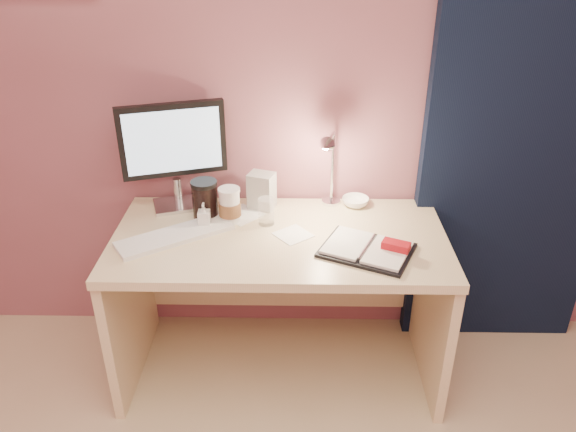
{
  "coord_description": "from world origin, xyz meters",
  "views": [
    {
      "loc": [
        0.07,
        -0.65,
        1.91
      ],
      "look_at": [
        0.04,
        1.33,
        0.85
      ],
      "focal_mm": 35.0,
      "sensor_mm": 36.0,
      "label": 1
    }
  ],
  "objects_px": {
    "desk": "(280,271)",
    "lotion_bottle": "(204,215)",
    "keyboard": "(175,236)",
    "product_box": "(262,191)",
    "monitor": "(173,147)",
    "bowl": "(355,202)",
    "desk_lamp": "(340,165)",
    "coffee_cup": "(230,206)",
    "dark_jar": "(205,202)",
    "clear_cup": "(266,211)",
    "planner": "(369,249)"
  },
  "relations": [
    {
      "from": "bowl",
      "to": "lotion_bottle",
      "type": "distance_m",
      "value": 0.7
    },
    {
      "from": "planner",
      "to": "lotion_bottle",
      "type": "height_order",
      "value": "lotion_bottle"
    },
    {
      "from": "bowl",
      "to": "planner",
      "type": "bearing_deg",
      "value": -87.26
    },
    {
      "from": "monitor",
      "to": "planner",
      "type": "distance_m",
      "value": 0.96
    },
    {
      "from": "desk",
      "to": "coffee_cup",
      "type": "height_order",
      "value": "coffee_cup"
    },
    {
      "from": "monitor",
      "to": "clear_cup",
      "type": "distance_m",
      "value": 0.5
    },
    {
      "from": "keyboard",
      "to": "lotion_bottle",
      "type": "bearing_deg",
      "value": 7.61
    },
    {
      "from": "lotion_bottle",
      "to": "desk_lamp",
      "type": "distance_m",
      "value": 0.62
    },
    {
      "from": "coffee_cup",
      "to": "desk",
      "type": "bearing_deg",
      "value": -13.05
    },
    {
      "from": "lotion_bottle",
      "to": "keyboard",
      "type": "bearing_deg",
      "value": -138.68
    },
    {
      "from": "keyboard",
      "to": "product_box",
      "type": "xyz_separation_m",
      "value": [
        0.34,
        0.28,
        0.07
      ]
    },
    {
      "from": "monitor",
      "to": "keyboard",
      "type": "distance_m",
      "value": 0.4
    },
    {
      "from": "dark_jar",
      "to": "monitor",
      "type": "bearing_deg",
      "value": 142.97
    },
    {
      "from": "monitor",
      "to": "coffee_cup",
      "type": "height_order",
      "value": "monitor"
    },
    {
      "from": "planner",
      "to": "dark_jar",
      "type": "bearing_deg",
      "value": -177.27
    },
    {
      "from": "product_box",
      "to": "desk_lamp",
      "type": "height_order",
      "value": "desk_lamp"
    },
    {
      "from": "monitor",
      "to": "lotion_bottle",
      "type": "height_order",
      "value": "monitor"
    },
    {
      "from": "clear_cup",
      "to": "desk",
      "type": "bearing_deg",
      "value": -24.72
    },
    {
      "from": "lotion_bottle",
      "to": "dark_jar",
      "type": "relative_size",
      "value": 0.71
    },
    {
      "from": "keyboard",
      "to": "coffee_cup",
      "type": "height_order",
      "value": "coffee_cup"
    },
    {
      "from": "monitor",
      "to": "clear_cup",
      "type": "relative_size",
      "value": 4.05
    },
    {
      "from": "keyboard",
      "to": "product_box",
      "type": "height_order",
      "value": "product_box"
    },
    {
      "from": "keyboard",
      "to": "clear_cup",
      "type": "distance_m",
      "value": 0.4
    },
    {
      "from": "desk",
      "to": "clear_cup",
      "type": "height_order",
      "value": "clear_cup"
    },
    {
      "from": "keyboard",
      "to": "desk_lamp",
      "type": "xyz_separation_m",
      "value": [
        0.69,
        0.24,
        0.22
      ]
    },
    {
      "from": "monitor",
      "to": "product_box",
      "type": "xyz_separation_m",
      "value": [
        0.38,
        -0.0,
        -0.21
      ]
    },
    {
      "from": "lotion_bottle",
      "to": "product_box",
      "type": "distance_m",
      "value": 0.3
    },
    {
      "from": "product_box",
      "to": "lotion_bottle",
      "type": "bearing_deg",
      "value": -122.7
    },
    {
      "from": "keyboard",
      "to": "dark_jar",
      "type": "xyz_separation_m",
      "value": [
        0.1,
        0.18,
        0.07
      ]
    },
    {
      "from": "coffee_cup",
      "to": "dark_jar",
      "type": "xyz_separation_m",
      "value": [
        -0.11,
        0.03,
        0.01
      ]
    },
    {
      "from": "monitor",
      "to": "bowl",
      "type": "height_order",
      "value": "monitor"
    },
    {
      "from": "planner",
      "to": "product_box",
      "type": "relative_size",
      "value": 2.51
    },
    {
      "from": "product_box",
      "to": "dark_jar",
      "type": "bearing_deg",
      "value": -138.25
    },
    {
      "from": "clear_cup",
      "to": "dark_jar",
      "type": "xyz_separation_m",
      "value": [
        -0.27,
        0.05,
        0.02
      ]
    },
    {
      "from": "dark_jar",
      "to": "desk_lamp",
      "type": "xyz_separation_m",
      "value": [
        0.59,
        0.06,
        0.15
      ]
    },
    {
      "from": "lotion_bottle",
      "to": "dark_jar",
      "type": "distance_m",
      "value": 0.09
    },
    {
      "from": "clear_cup",
      "to": "product_box",
      "type": "distance_m",
      "value": 0.16
    },
    {
      "from": "planner",
      "to": "product_box",
      "type": "xyz_separation_m",
      "value": [
        -0.45,
        0.38,
        0.07
      ]
    },
    {
      "from": "dark_jar",
      "to": "desk_lamp",
      "type": "height_order",
      "value": "desk_lamp"
    },
    {
      "from": "coffee_cup",
      "to": "product_box",
      "type": "relative_size",
      "value": 0.93
    },
    {
      "from": "monitor",
      "to": "bowl",
      "type": "bearing_deg",
      "value": -16.35
    },
    {
      "from": "monitor",
      "to": "planner",
      "type": "xyz_separation_m",
      "value": [
        0.83,
        -0.38,
        -0.28
      ]
    },
    {
      "from": "product_box",
      "to": "desk_lamp",
      "type": "relative_size",
      "value": 0.45
    },
    {
      "from": "keyboard",
      "to": "lotion_bottle",
      "type": "height_order",
      "value": "lotion_bottle"
    },
    {
      "from": "dark_jar",
      "to": "desk_lamp",
      "type": "bearing_deg",
      "value": 5.96
    },
    {
      "from": "monitor",
      "to": "planner",
      "type": "relative_size",
      "value": 1.16
    },
    {
      "from": "keyboard",
      "to": "lotion_bottle",
      "type": "relative_size",
      "value": 4.34
    },
    {
      "from": "desk",
      "to": "lotion_bottle",
      "type": "xyz_separation_m",
      "value": [
        -0.32,
        -0.0,
        0.28
      ]
    },
    {
      "from": "clear_cup",
      "to": "product_box",
      "type": "relative_size",
      "value": 0.72
    },
    {
      "from": "bowl",
      "to": "desk_lamp",
      "type": "height_order",
      "value": "desk_lamp"
    }
  ]
}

